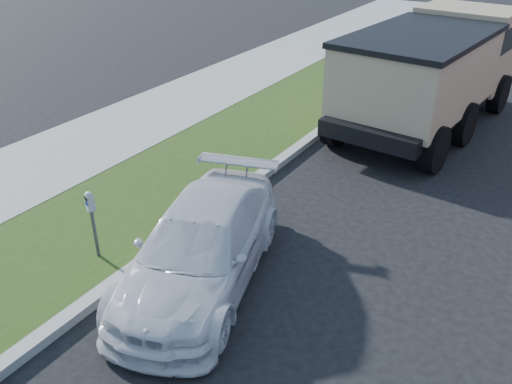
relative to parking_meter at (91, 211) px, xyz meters
The scene contains 5 objects.
ground 3.59m from the parking_meter, 15.67° to the left, with size 120.00×120.00×0.00m, color black.
streetside 3.81m from the parking_meter, 127.48° to the left, with size 6.12×50.00×0.15m.
parking_meter is the anchor object (origin of this frame).
white_wagon 1.90m from the parking_meter, 18.75° to the left, with size 1.78×4.37×1.27m, color silver.
dump_truck 9.79m from the parking_meter, 73.17° to the left, with size 3.40×7.25×2.75m.
Camera 1 is at (2.86, -5.91, 5.41)m, focal length 38.00 mm.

